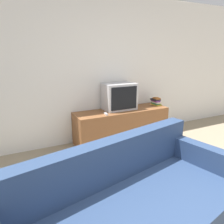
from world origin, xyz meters
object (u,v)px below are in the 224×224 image
(book_stack, at_px, (156,102))
(remote_on_stand, at_px, (106,114))
(television, at_px, (119,96))
(tv_stand, at_px, (122,125))
(couch, at_px, (132,217))

(book_stack, bearing_deg, remote_on_stand, -172.07)
(television, distance_m, remote_on_stand, 0.49)
(tv_stand, bearing_deg, book_stack, 1.74)
(remote_on_stand, bearing_deg, television, 29.45)
(remote_on_stand, bearing_deg, book_stack, 7.93)
(tv_stand, relative_size, remote_on_stand, 11.45)
(tv_stand, bearing_deg, couch, -117.10)
(couch, bearing_deg, book_stack, 36.67)
(tv_stand, distance_m, television, 0.54)
(television, xyz_separation_m, remote_on_stand, (-0.37, -0.21, -0.23))
(couch, xyz_separation_m, book_stack, (1.86, 2.12, 0.37))
(book_stack, xyz_separation_m, remote_on_stand, (-1.19, -0.17, -0.06))
(tv_stand, height_order, couch, couch)
(couch, bearing_deg, remote_on_stand, 58.85)
(tv_stand, xyz_separation_m, couch, (-1.07, -2.10, -0.01))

